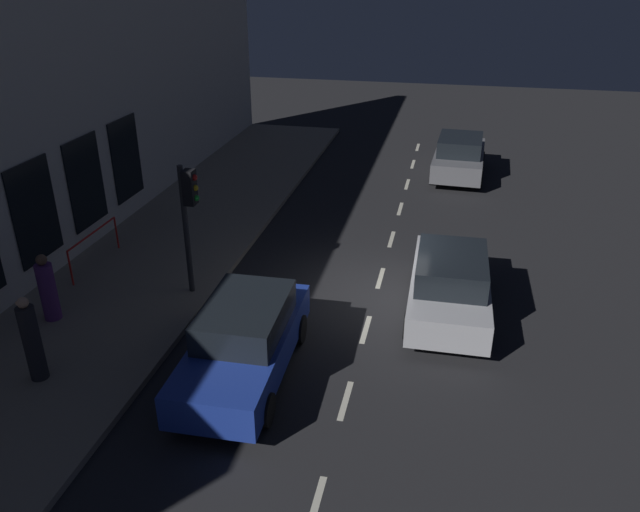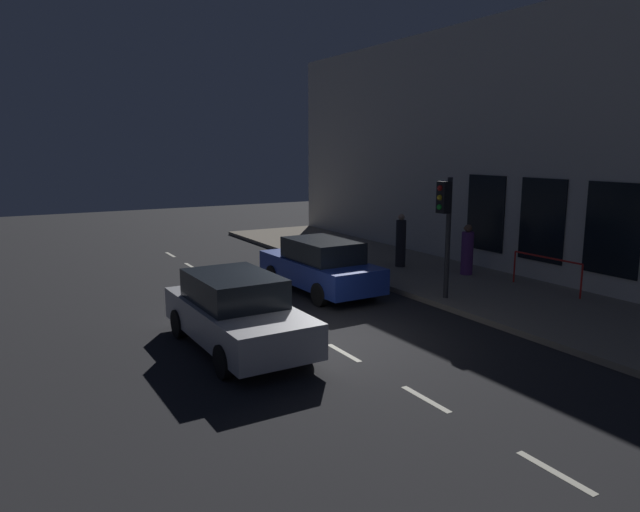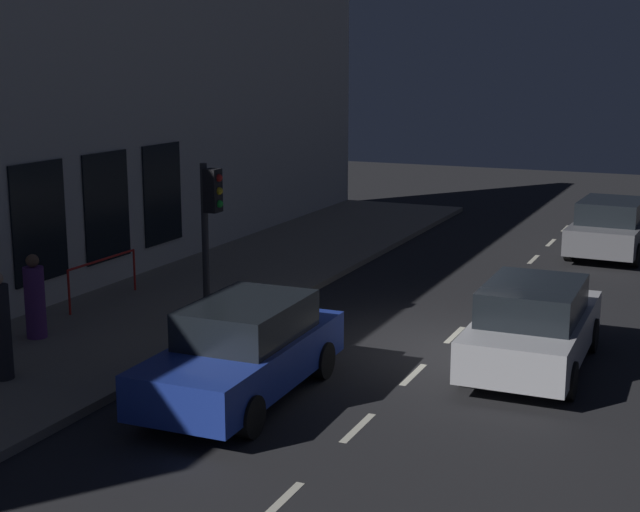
{
  "view_description": "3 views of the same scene",
  "coord_description": "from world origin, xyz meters",
  "px_view_note": "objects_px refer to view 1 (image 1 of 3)",
  "views": [
    {
      "loc": [
        -1.58,
        13.63,
        7.72
      ],
      "look_at": [
        1.14,
        1.33,
        1.64
      ],
      "focal_mm": 34.72,
      "sensor_mm": 36.0,
      "label": 1
    },
    {
      "loc": [
        -6.13,
        -10.69,
        4.19
      ],
      "look_at": [
        0.71,
        1.24,
        1.62
      ],
      "focal_mm": 32.53,
      "sensor_mm": 36.0,
      "label": 2
    },
    {
      "loc": [
        -4.75,
        16.21,
        5.37
      ],
      "look_at": [
        1.99,
        1.14,
        1.85
      ],
      "focal_mm": 51.79,
      "sensor_mm": 36.0,
      "label": 3
    }
  ],
  "objects_px": {
    "traffic_light": "(188,207)",
    "parked_car_0": "(245,340)",
    "pedestrian_0": "(48,290)",
    "pedestrian_1": "(32,341)",
    "parked_car_1": "(459,156)",
    "parked_car_2": "(450,283)"
  },
  "relations": [
    {
      "from": "parked_car_1",
      "to": "parked_car_2",
      "type": "xyz_separation_m",
      "value": [
        0.03,
        10.68,
        -0.0
      ]
    },
    {
      "from": "traffic_light",
      "to": "parked_car_1",
      "type": "height_order",
      "value": "traffic_light"
    },
    {
      "from": "pedestrian_0",
      "to": "pedestrian_1",
      "type": "xyz_separation_m",
      "value": [
        -1.09,
        2.08,
        0.1
      ]
    },
    {
      "from": "parked_car_1",
      "to": "pedestrian_1",
      "type": "distance_m",
      "value": 17.19
    },
    {
      "from": "parked_car_1",
      "to": "pedestrian_0",
      "type": "bearing_deg",
      "value": -121.98
    },
    {
      "from": "parked_car_0",
      "to": "parked_car_2",
      "type": "distance_m",
      "value": 5.19
    },
    {
      "from": "traffic_light",
      "to": "pedestrian_1",
      "type": "bearing_deg",
      "value": 67.52
    },
    {
      "from": "traffic_light",
      "to": "parked_car_2",
      "type": "height_order",
      "value": "traffic_light"
    },
    {
      "from": "parked_car_1",
      "to": "pedestrian_1",
      "type": "xyz_separation_m",
      "value": [
        7.9,
        15.27,
        0.21
      ]
    },
    {
      "from": "parked_car_0",
      "to": "parked_car_1",
      "type": "relative_size",
      "value": 1.02
    },
    {
      "from": "parked_car_0",
      "to": "parked_car_1",
      "type": "distance_m",
      "value": 14.58
    },
    {
      "from": "parked_car_1",
      "to": "pedestrian_1",
      "type": "bearing_deg",
      "value": -115.07
    },
    {
      "from": "parked_car_2",
      "to": "pedestrian_0",
      "type": "xyz_separation_m",
      "value": [
        8.96,
        2.51,
        0.11
      ]
    },
    {
      "from": "pedestrian_0",
      "to": "pedestrian_1",
      "type": "distance_m",
      "value": 2.35
    },
    {
      "from": "traffic_light",
      "to": "parked_car_0",
      "type": "relative_size",
      "value": 0.73
    },
    {
      "from": "parked_car_2",
      "to": "pedestrian_0",
      "type": "relative_size",
      "value": 2.71
    },
    {
      "from": "pedestrian_0",
      "to": "pedestrian_1",
      "type": "bearing_deg",
      "value": 50.57
    },
    {
      "from": "parked_car_0",
      "to": "traffic_light",
      "type": "bearing_deg",
      "value": -52.52
    },
    {
      "from": "pedestrian_0",
      "to": "parked_car_1",
      "type": "bearing_deg",
      "value": 168.69
    },
    {
      "from": "traffic_light",
      "to": "pedestrian_1",
      "type": "relative_size",
      "value": 1.79
    },
    {
      "from": "parked_car_0",
      "to": "parked_car_2",
      "type": "bearing_deg",
      "value": -141.28
    },
    {
      "from": "parked_car_1",
      "to": "parked_car_2",
      "type": "height_order",
      "value": "same"
    }
  ]
}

